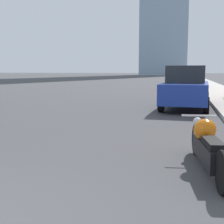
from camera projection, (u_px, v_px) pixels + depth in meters
The scene contains 4 objects.
sidewalk at pixel (204, 82), 40.20m from camera, with size 2.51×240.00×0.15m.
motorcycle at pixel (207, 146), 4.94m from camera, with size 0.64×2.44×0.79m.
parked_car_blue at pixel (186, 88), 12.92m from camera, with size 2.07×4.63×1.77m.
parked_car_red at pixel (186, 80), 25.51m from camera, with size 1.98×4.63×1.59m.
Camera 1 is at (2.48, -1.98, 1.58)m, focal length 50.00 mm.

